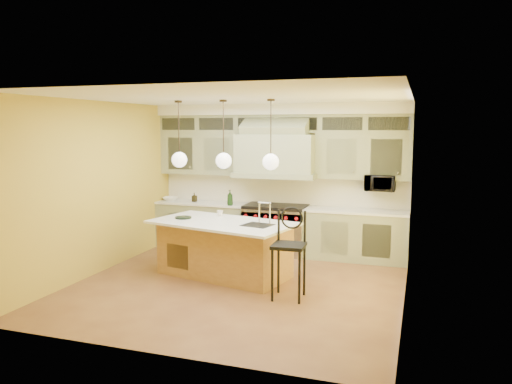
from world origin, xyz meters
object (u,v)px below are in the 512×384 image
(kitchen_island, at_px, (225,248))
(counter_stool, at_px, (289,247))
(range, at_px, (276,229))
(microwave, at_px, (380,183))

(kitchen_island, height_order, counter_stool, kitchen_island)
(range, xyz_separation_m, counter_stool, (0.90, -2.41, 0.27))
(range, distance_m, kitchen_island, 1.74)
(range, relative_size, microwave, 2.21)
(kitchen_island, distance_m, counter_stool, 1.50)
(microwave, bearing_deg, range, -176.88)
(counter_stool, bearing_deg, kitchen_island, 148.46)
(range, height_order, counter_stool, counter_stool)
(range, relative_size, counter_stool, 0.92)
(kitchen_island, distance_m, microwave, 3.12)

